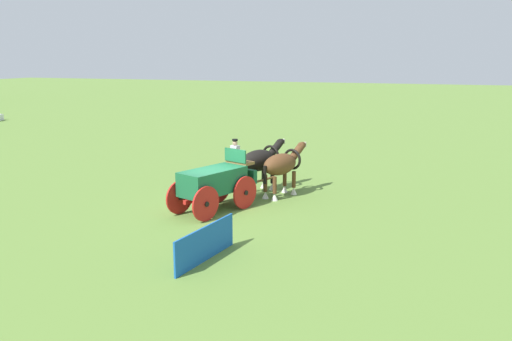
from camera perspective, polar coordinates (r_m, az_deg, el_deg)
The scene contains 5 objects.
ground_plane at distance 21.81m, azimuth -4.65°, elevation -4.39°, with size 220.00×220.00×0.00m, color olive.
show_wagon at distance 21.61m, azimuth -4.43°, elevation -1.22°, with size 5.75×2.87×2.77m.
draft_horse_near at distance 24.58m, azimuth 0.41°, elevation 1.00°, with size 3.05×1.68×2.32m.
draft_horse_off at distance 23.78m, azimuth 2.81°, elevation 0.58°, with size 2.98×1.62×2.31m.
sponsor_banner at distance 16.56m, azimuth -5.48°, elevation -7.86°, with size 3.20×0.06×1.10m, color #1959B2.
Camera 1 is at (-19.03, -8.65, 6.22)m, focal length 37.00 mm.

